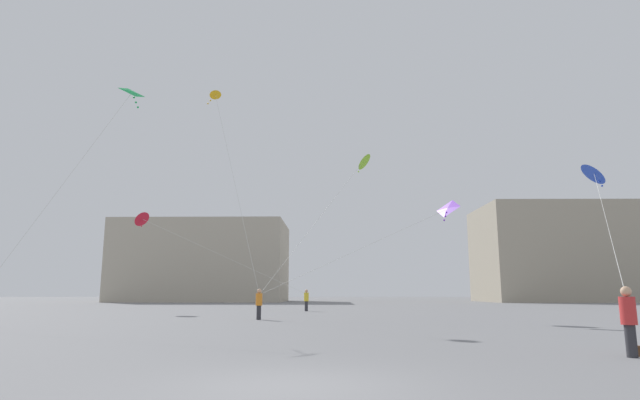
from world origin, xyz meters
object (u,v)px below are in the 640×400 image
object	(u,v)px
kite_cobalt_diamond	(594,174)
kite_crimson_diamond	(143,219)
building_left_hall	(205,262)
building_right_hall	(612,268)
person_in_yellow	(306,299)
kite_lime_diamond	(363,162)
kite_emerald_delta	(129,97)
person_in_orange	(259,303)
building_centre_hall	(557,254)
person_in_red	(629,318)
kite_violet_delta	(443,211)
kite_amber_diamond	(216,101)

from	to	relation	value
kite_cobalt_diamond	kite_crimson_diamond	bearing A→B (deg)	154.36
building_left_hall	building_right_hall	bearing A→B (deg)	13.03
building_left_hall	building_right_hall	world-z (taller)	building_left_hall
kite_cobalt_diamond	building_right_hall	distance (m)	81.84
person_in_yellow	kite_lime_diamond	bearing A→B (deg)	103.01
kite_lime_diamond	kite_emerald_delta	distance (m)	14.91
person_in_orange	building_centre_hall	size ratio (longest dim) A/B	0.07
person_in_orange	kite_crimson_diamond	distance (m)	16.08
person_in_red	kite_violet_delta	distance (m)	15.16
kite_emerald_delta	building_left_hall	distance (m)	57.70
person_in_yellow	building_right_hall	distance (m)	78.81
person_in_red	building_left_hall	distance (m)	73.48
person_in_red	kite_cobalt_diamond	size ratio (longest dim) A/B	0.11
building_right_hall	person_in_yellow	bearing A→B (deg)	-133.58
building_left_hall	person_in_yellow	bearing A→B (deg)	-66.21
kite_cobalt_diamond	building_right_hall	size ratio (longest dim) A/B	0.52
kite_amber_diamond	building_centre_hall	xyz separation A→B (m)	(41.29, 49.27, -5.80)
kite_lime_diamond	building_right_hall	bearing A→B (deg)	52.12
kite_amber_diamond	building_right_hall	distance (m)	90.16
kite_cobalt_diamond	kite_violet_delta	size ratio (longest dim) A/B	1.34
person_in_red	kite_violet_delta	size ratio (longest dim) A/B	0.15
kite_cobalt_diamond	building_right_hall	world-z (taller)	building_right_hall
kite_crimson_diamond	building_centre_hall	size ratio (longest dim) A/B	0.58
kite_crimson_diamond	building_right_hall	distance (m)	88.79
building_centre_hall	kite_lime_diamond	bearing A→B (deg)	-124.84
building_right_hall	building_centre_hall	bearing A→B (deg)	-134.58
kite_crimson_diamond	building_centre_hall	distance (m)	63.23
kite_lime_diamond	building_left_hall	world-z (taller)	building_left_hall
kite_violet_delta	kite_emerald_delta	bearing A→B (deg)	-170.45
kite_violet_delta	kite_amber_diamond	bearing A→B (deg)	166.21
kite_crimson_diamond	kite_cobalt_diamond	xyz separation A→B (m)	(27.47, -13.18, 0.38)
person_in_red	building_centre_hall	xyz separation A→B (m)	(27.62, 66.78, 6.27)
kite_amber_diamond	building_centre_hall	world-z (taller)	building_centre_hall
person_in_red	person_in_yellow	bearing A→B (deg)	65.77
building_centre_hall	person_in_orange	bearing A→B (deg)	-126.81
person_in_orange	building_centre_hall	bearing A→B (deg)	-58.25
person_in_orange	person_in_red	bearing A→B (deg)	-167.55
kite_cobalt_diamond	building_centre_hall	xyz separation A→B (m)	(21.18, 53.57, -0.15)
kite_cobalt_diamond	building_left_hall	bearing A→B (deg)	120.75
kite_amber_diamond	person_in_orange	bearing A→B (deg)	-29.60
kite_amber_diamond	kite_emerald_delta	xyz separation A→B (m)	(-2.98, -5.79, -2.04)
person_in_red	person_in_orange	bearing A→B (deg)	82.60
person_in_yellow	person_in_orange	xyz separation A→B (m)	(-1.97, -12.31, -0.01)
kite_crimson_diamond	person_in_red	bearing A→B (deg)	-51.46
kite_amber_diamond	kite_lime_diamond	bearing A→B (deg)	18.02
person_in_yellow	kite_crimson_diamond	world-z (taller)	kite_crimson_diamond
person_in_yellow	kite_lime_diamond	world-z (taller)	kite_lime_diamond
kite_lime_diamond	kite_cobalt_diamond	bearing A→B (deg)	-33.22
person_in_red	kite_lime_diamond	size ratio (longest dim) A/B	0.17
person_in_yellow	kite_lime_diamond	xyz separation A→B (m)	(3.99, -7.60, 8.88)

